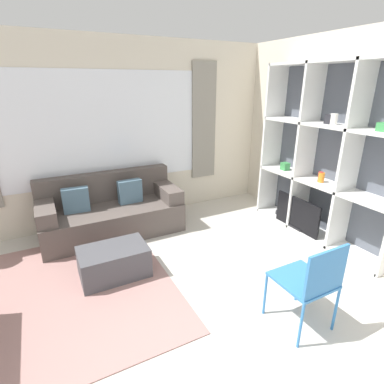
# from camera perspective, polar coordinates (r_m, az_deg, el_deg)

# --- Properties ---
(wall_back) EXTENTS (6.56, 0.11, 2.70)m
(wall_back) POSITION_cam_1_polar(r_m,az_deg,el_deg) (4.66, -16.33, 10.46)
(wall_back) COLOR beige
(wall_back) RESTS_ON ground_plane
(wall_right) EXTENTS (0.07, 4.56, 2.70)m
(wall_right) POSITION_cam_1_polar(r_m,az_deg,el_deg) (4.61, 24.79, 9.26)
(wall_right) COLOR beige
(wall_right) RESTS_ON ground_plane
(area_rug) EXTENTS (2.30, 2.31, 0.01)m
(area_rug) POSITION_cam_1_polar(r_m,az_deg,el_deg) (3.56, -24.19, -17.51)
(area_rug) COLOR gray
(area_rug) RESTS_ON ground_plane
(shelving_unit) EXTENTS (0.40, 2.13, 2.34)m
(shelving_unit) POSITION_cam_1_polar(r_m,az_deg,el_deg) (4.40, 24.41, 5.99)
(shelving_unit) COLOR #515660
(shelving_unit) RESTS_ON ground_plane
(couch_main) EXTENTS (1.93, 0.83, 0.84)m
(couch_main) POSITION_cam_1_polar(r_m,az_deg,el_deg) (4.50, -15.11, -3.71)
(couch_main) COLOR #564C47
(couch_main) RESTS_ON ground_plane
(ottoman) EXTENTS (0.74, 0.48, 0.35)m
(ottoman) POSITION_cam_1_polar(r_m,az_deg,el_deg) (3.57, -14.64, -12.78)
(ottoman) COLOR #47474C
(ottoman) RESTS_ON ground_plane
(folding_chair) EXTENTS (0.44, 0.46, 0.86)m
(folding_chair) POSITION_cam_1_polar(r_m,az_deg,el_deg) (2.81, 21.80, -15.19)
(folding_chair) COLOR #3375B7
(folding_chair) RESTS_ON ground_plane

